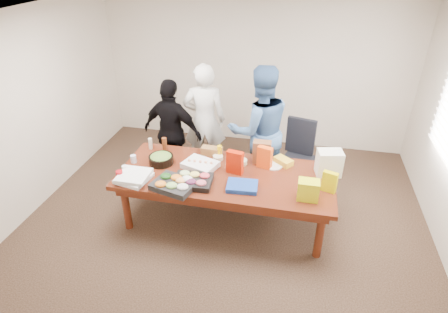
% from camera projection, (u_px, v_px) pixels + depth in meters
% --- Properties ---
extents(floor, '(5.50, 5.00, 0.02)m').
position_uv_depth(floor, '(226.00, 219.00, 5.26)').
color(floor, '#47301E').
rests_on(floor, ground).
extents(ceiling, '(5.50, 5.00, 0.02)m').
position_uv_depth(ceiling, '(226.00, 16.00, 3.89)').
color(ceiling, white).
rests_on(ceiling, wall_back).
extents(wall_back, '(5.50, 0.04, 2.70)m').
position_uv_depth(wall_back, '(255.00, 72.00, 6.69)').
color(wall_back, beige).
rests_on(wall_back, floor).
extents(wall_front, '(5.50, 0.04, 2.70)m').
position_uv_depth(wall_front, '(147.00, 298.00, 2.46)').
color(wall_front, beige).
rests_on(wall_front, floor).
extents(wall_left, '(0.04, 5.00, 2.70)m').
position_uv_depth(wall_left, '(29.00, 114.00, 5.08)').
color(wall_left, beige).
rests_on(wall_left, floor).
extents(conference_table, '(2.80, 1.20, 0.75)m').
position_uv_depth(conference_table, '(226.00, 197.00, 5.06)').
color(conference_table, '#4C1C0F').
rests_on(conference_table, floor).
extents(office_chair, '(0.65, 0.65, 1.05)m').
position_uv_depth(office_chair, '(298.00, 159.00, 5.66)').
color(office_chair, black).
rests_on(office_chair, floor).
extents(person_center, '(0.75, 0.57, 1.84)m').
position_uv_depth(person_center, '(205.00, 120.00, 5.92)').
color(person_center, white).
rests_on(person_center, floor).
extents(person_right, '(1.17, 1.06, 1.96)m').
position_uv_depth(person_right, '(259.00, 130.00, 5.48)').
color(person_right, '#3B5F91').
rests_on(person_right, floor).
extents(person_left, '(1.05, 0.60, 1.68)m').
position_uv_depth(person_left, '(173.00, 132.00, 5.74)').
color(person_left, black).
rests_on(person_left, floor).
extents(veggie_tray, '(0.59, 0.51, 0.08)m').
position_uv_depth(veggie_tray, '(174.00, 185.00, 4.59)').
color(veggie_tray, black).
rests_on(veggie_tray, conference_table).
extents(fruit_tray, '(0.50, 0.40, 0.07)m').
position_uv_depth(fruit_tray, '(193.00, 181.00, 4.67)').
color(fruit_tray, black).
rests_on(fruit_tray, conference_table).
extents(sheet_cake, '(0.52, 0.45, 0.08)m').
position_uv_depth(sheet_cake, '(200.00, 165.00, 5.00)').
color(sheet_cake, white).
rests_on(sheet_cake, conference_table).
extents(salad_bowl, '(0.42, 0.42, 0.11)m').
position_uv_depth(salad_bowl, '(161.00, 160.00, 5.09)').
color(salad_bowl, black).
rests_on(salad_bowl, conference_table).
extents(chip_bag_blue, '(0.39, 0.31, 0.06)m').
position_uv_depth(chip_bag_blue, '(242.00, 186.00, 4.58)').
color(chip_bag_blue, '#173D9B').
rests_on(chip_bag_blue, conference_table).
extents(chip_bag_red, '(0.23, 0.13, 0.31)m').
position_uv_depth(chip_bag_red, '(235.00, 162.00, 4.83)').
color(chip_bag_red, '#BC1C03').
rests_on(chip_bag_red, conference_table).
extents(chip_bag_yellow, '(0.19, 0.13, 0.27)m').
position_uv_depth(chip_bag_yellow, '(330.00, 182.00, 4.48)').
color(chip_bag_yellow, '#DCCD01').
rests_on(chip_bag_yellow, conference_table).
extents(chip_bag_orange, '(0.21, 0.14, 0.30)m').
position_uv_depth(chip_bag_orange, '(265.00, 157.00, 4.95)').
color(chip_bag_orange, '#EF4C0F').
rests_on(chip_bag_orange, conference_table).
extents(mayo_jar, '(0.09, 0.09, 0.13)m').
position_uv_depth(mayo_jar, '(233.00, 160.00, 5.07)').
color(mayo_jar, silver).
rests_on(mayo_jar, conference_table).
extents(mustard_bottle, '(0.08, 0.08, 0.18)m').
position_uv_depth(mustard_bottle, '(219.00, 151.00, 5.21)').
color(mustard_bottle, '#FFC000').
rests_on(mustard_bottle, conference_table).
extents(dressing_bottle, '(0.09, 0.09, 0.22)m').
position_uv_depth(dressing_bottle, '(165.00, 145.00, 5.35)').
color(dressing_bottle, '#5A2910').
rests_on(dressing_bottle, conference_table).
extents(ranch_bottle, '(0.07, 0.07, 0.17)m').
position_uv_depth(ranch_bottle, '(150.00, 144.00, 5.43)').
color(ranch_bottle, beige).
rests_on(ranch_bottle, conference_table).
extents(banana_bunch, '(0.29, 0.27, 0.08)m').
position_uv_depth(banana_bunch, '(283.00, 161.00, 5.08)').
color(banana_bunch, yellow).
rests_on(banana_bunch, conference_table).
extents(bread_loaf, '(0.30, 0.14, 0.12)m').
position_uv_depth(bread_loaf, '(212.00, 151.00, 5.29)').
color(bread_loaf, olive).
rests_on(bread_loaf, conference_table).
extents(kraft_bag, '(0.25, 0.15, 0.32)m').
position_uv_depth(kraft_bag, '(262.00, 152.00, 5.06)').
color(kraft_bag, brown).
rests_on(kraft_bag, conference_table).
extents(red_cup, '(0.11, 0.11, 0.11)m').
position_uv_depth(red_cup, '(120.00, 175.00, 4.75)').
color(red_cup, '#A70B12').
rests_on(red_cup, conference_table).
extents(clear_cup_a, '(0.10, 0.10, 0.10)m').
position_uv_depth(clear_cup_a, '(125.00, 169.00, 4.88)').
color(clear_cup_a, white).
rests_on(clear_cup_a, conference_table).
extents(clear_cup_b, '(0.09, 0.09, 0.11)m').
position_uv_depth(clear_cup_b, '(133.00, 159.00, 5.11)').
color(clear_cup_b, silver).
rests_on(clear_cup_b, conference_table).
extents(pizza_box_lower, '(0.45, 0.45, 0.04)m').
position_uv_depth(pizza_box_lower, '(134.00, 178.00, 4.75)').
color(pizza_box_lower, white).
rests_on(pizza_box_lower, conference_table).
extents(pizza_box_upper, '(0.38, 0.38, 0.04)m').
position_uv_depth(pizza_box_upper, '(134.00, 176.00, 4.72)').
color(pizza_box_upper, white).
rests_on(pizza_box_upper, pizza_box_lower).
extents(plate_a, '(0.31, 0.31, 0.02)m').
position_uv_depth(plate_a, '(273.00, 165.00, 5.05)').
color(plate_a, white).
rests_on(plate_a, conference_table).
extents(plate_b, '(0.27, 0.27, 0.02)m').
position_uv_depth(plate_b, '(263.00, 159.00, 5.19)').
color(plate_b, white).
rests_on(plate_b, conference_table).
extents(dip_bowl_a, '(0.17, 0.17, 0.07)m').
position_uv_depth(dip_bowl_a, '(241.00, 162.00, 5.08)').
color(dip_bowl_a, beige).
rests_on(dip_bowl_a, conference_table).
extents(dip_bowl_b, '(0.17, 0.17, 0.06)m').
position_uv_depth(dip_bowl_b, '(218.00, 158.00, 5.19)').
color(dip_bowl_b, beige).
rests_on(dip_bowl_b, conference_table).
extents(grocery_bag_white, '(0.35, 0.28, 0.33)m').
position_uv_depth(grocery_bag_white, '(329.00, 163.00, 4.80)').
color(grocery_bag_white, white).
rests_on(grocery_bag_white, conference_table).
extents(grocery_bag_yellow, '(0.25, 0.17, 0.25)m').
position_uv_depth(grocery_bag_yellow, '(308.00, 190.00, 4.35)').
color(grocery_bag_yellow, yellow).
rests_on(grocery_bag_yellow, conference_table).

